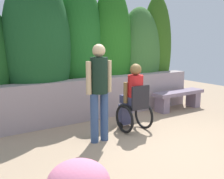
# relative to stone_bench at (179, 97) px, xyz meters

# --- Properties ---
(ground_plane) EXTENTS (12.35, 12.35, 0.00)m
(ground_plane) POSITION_rel_stone_bench_xyz_m (-1.98, -1.58, -0.32)
(ground_plane) COLOR #9E856B
(stone_retaining_wall) EXTENTS (5.08, 0.36, 0.92)m
(stone_retaining_wall) POSITION_rel_stone_bench_xyz_m (-1.98, 0.52, 0.15)
(stone_retaining_wall) COLOR gray
(stone_retaining_wall) RESTS_ON ground
(hedge_backdrop) EXTENTS (5.79, 1.23, 3.22)m
(hedge_backdrop) POSITION_rel_stone_bench_xyz_m (-2.25, 1.04, 1.18)
(hedge_backdrop) COLOR #1A4C1B
(hedge_backdrop) RESTS_ON ground
(stone_bench) EXTENTS (1.50, 0.40, 0.48)m
(stone_bench) POSITION_rel_stone_bench_xyz_m (0.00, 0.00, 0.00)
(stone_bench) COLOR slate
(stone_bench) RESTS_ON ground
(person_in_wheelchair) EXTENTS (0.53, 0.66, 1.33)m
(person_in_wheelchair) POSITION_rel_stone_bench_xyz_m (-1.98, -0.66, 0.31)
(person_in_wheelchair) COLOR black
(person_in_wheelchair) RESTS_ON ground
(person_standing_companion) EXTENTS (0.49, 0.30, 1.71)m
(person_standing_companion) POSITION_rel_stone_bench_xyz_m (-2.84, -0.80, 0.67)
(person_standing_companion) COLOR #324A73
(person_standing_companion) RESTS_ON ground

